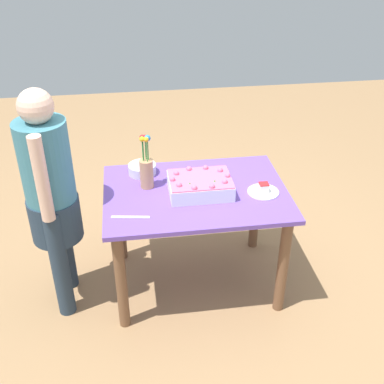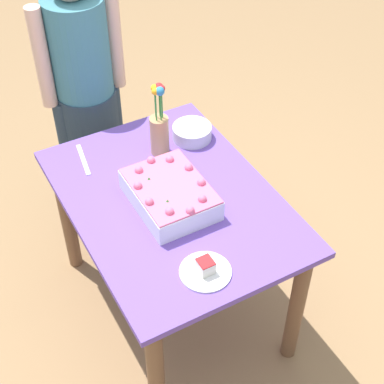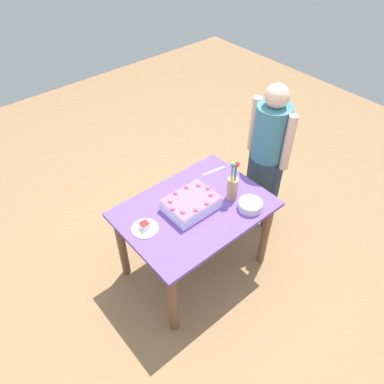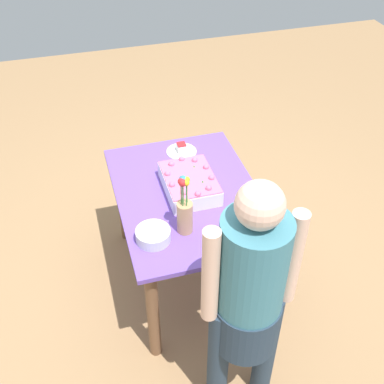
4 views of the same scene
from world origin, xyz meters
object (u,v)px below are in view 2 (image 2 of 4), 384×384
object	(u,v)px
person_standing	(84,82)
cake_knife	(83,160)
flower_vase	(159,129)
serving_plate_with_slice	(205,270)
fruit_bowl	(192,132)
sheet_cake	(170,194)

from	to	relation	value
person_standing	cake_knife	bearing A→B (deg)	-22.95
cake_knife	flower_vase	bearing A→B (deg)	79.38
serving_plate_with_slice	flower_vase	xyz separation A→B (m)	(-0.72, 0.18, 0.12)
flower_vase	fruit_bowl	world-z (taller)	flower_vase
cake_knife	person_standing	size ratio (longest dim) A/B	0.15
serving_plate_with_slice	fruit_bowl	xyz separation A→B (m)	(-0.75, 0.36, 0.02)
sheet_cake	flower_vase	distance (m)	0.36
sheet_cake	cake_knife	bearing A→B (deg)	-153.98
person_standing	flower_vase	bearing A→B (deg)	13.63
cake_knife	fruit_bowl	bearing A→B (deg)	88.20
sheet_cake	fruit_bowl	world-z (taller)	sheet_cake
serving_plate_with_slice	fruit_bowl	bearing A→B (deg)	154.52
cake_knife	person_standing	xyz separation A→B (m)	(-0.46, 0.20, 0.10)
serving_plate_with_slice	cake_knife	distance (m)	0.86
cake_knife	flower_vase	distance (m)	0.38
sheet_cake	person_standing	size ratio (longest dim) A/B	0.26
fruit_bowl	person_standing	bearing A→B (deg)	-150.15
sheet_cake	fruit_bowl	bearing A→B (deg)	139.46
sheet_cake	fruit_bowl	distance (m)	0.46
sheet_cake	person_standing	bearing A→B (deg)	-178.57
sheet_cake	cake_knife	xyz separation A→B (m)	(-0.45, -0.22, -0.05)
flower_vase	serving_plate_with_slice	bearing A→B (deg)	-13.61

